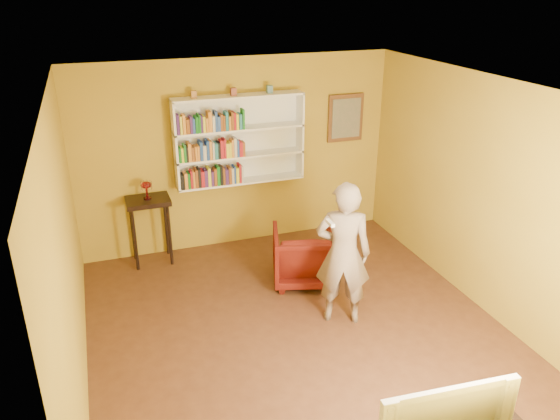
# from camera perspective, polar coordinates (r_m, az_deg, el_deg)

# --- Properties ---
(room_shell) EXTENTS (5.30, 5.80, 2.88)m
(room_shell) POSITION_cam_1_polar(r_m,az_deg,el_deg) (5.70, 2.22, -4.51)
(room_shell) COLOR #472717
(room_shell) RESTS_ON ground
(bookshelf) EXTENTS (1.80, 0.29, 1.23)m
(bookshelf) POSITION_cam_1_polar(r_m,az_deg,el_deg) (7.62, -4.36, 7.39)
(bookshelf) COLOR white
(bookshelf) RESTS_ON room_shell
(books_row_lower) EXTENTS (0.87, 0.19, 0.27)m
(books_row_lower) POSITION_cam_1_polar(r_m,az_deg,el_deg) (7.57, -7.13, 3.49)
(books_row_lower) COLOR black
(books_row_lower) RESTS_ON bookshelf
(books_row_middle) EXTENTS (0.90, 0.19, 0.27)m
(books_row_middle) POSITION_cam_1_polar(r_m,az_deg,el_deg) (7.46, -7.16, 6.23)
(books_row_middle) COLOR #197320
(books_row_middle) RESTS_ON bookshelf
(books_row_upper) EXTENTS (0.91, 0.19, 0.27)m
(books_row_upper) POSITION_cam_1_polar(r_m,az_deg,el_deg) (7.36, -7.29, 9.05)
(books_row_upper) COLOR #442268
(books_row_upper) RESTS_ON bookshelf
(ornament_left) EXTENTS (0.07, 0.07, 0.10)m
(ornament_left) POSITION_cam_1_polar(r_m,az_deg,el_deg) (7.29, -9.01, 11.84)
(ornament_left) COLOR #AA6E30
(ornament_left) RESTS_ON bookshelf
(ornament_centre) EXTENTS (0.07, 0.07, 0.10)m
(ornament_centre) POSITION_cam_1_polar(r_m,az_deg,el_deg) (7.40, -4.90, 12.22)
(ornament_centre) COLOR brown
(ornament_centre) RESTS_ON bookshelf
(ornament_right) EXTENTS (0.08, 0.08, 0.10)m
(ornament_right) POSITION_cam_1_polar(r_m,az_deg,el_deg) (7.53, -1.11, 12.51)
(ornament_right) COLOR slate
(ornament_right) RESTS_ON bookshelf
(framed_painting) EXTENTS (0.55, 0.05, 0.70)m
(framed_painting) POSITION_cam_1_polar(r_m,az_deg,el_deg) (8.19, 6.87, 9.53)
(framed_painting) COLOR #573319
(framed_painting) RESTS_ON room_shell
(console_table) EXTENTS (0.58, 0.44, 0.94)m
(console_table) POSITION_cam_1_polar(r_m,az_deg,el_deg) (7.53, -13.56, -0.00)
(console_table) COLOR black
(console_table) RESTS_ON ground
(ruby_lustre) EXTENTS (0.15, 0.15, 0.24)m
(ruby_lustre) POSITION_cam_1_polar(r_m,az_deg,el_deg) (7.41, -13.80, 2.39)
(ruby_lustre) COLOR maroon
(ruby_lustre) RESTS_ON console_table
(armchair) EXTENTS (0.97, 0.99, 0.72)m
(armchair) POSITION_cam_1_polar(r_m,az_deg,el_deg) (7.04, 2.51, -4.79)
(armchair) COLOR #410604
(armchair) RESTS_ON ground
(person) EXTENTS (0.73, 0.62, 1.69)m
(person) POSITION_cam_1_polar(r_m,az_deg,el_deg) (6.08, 6.61, -4.57)
(person) COLOR #7E6B5C
(person) RESTS_ON ground
(game_remote) EXTENTS (0.04, 0.15, 0.04)m
(game_remote) POSITION_cam_1_polar(r_m,az_deg,el_deg) (5.47, 5.26, -1.36)
(game_remote) COLOR white
(game_remote) RESTS_ON person
(television) EXTENTS (1.03, 0.21, 0.59)m
(television) POSITION_cam_1_polar(r_m,az_deg,el_deg) (4.25, 16.34, -19.55)
(television) COLOR black
(television) RESTS_ON tv_cabinet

